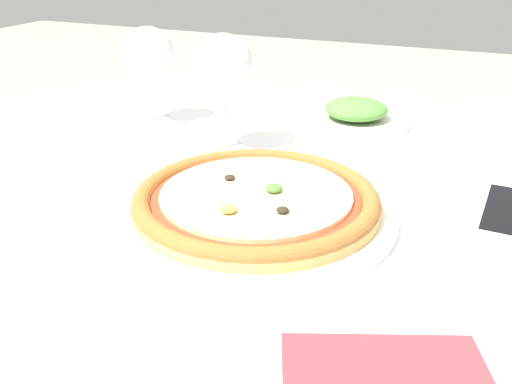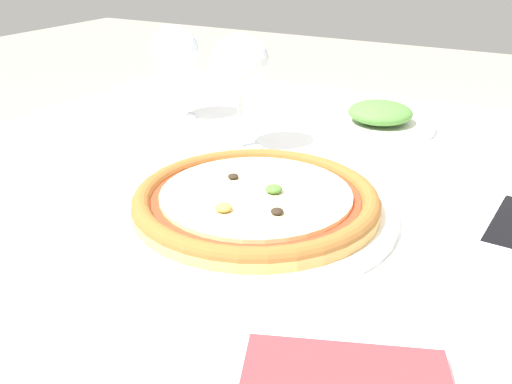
% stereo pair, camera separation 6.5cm
% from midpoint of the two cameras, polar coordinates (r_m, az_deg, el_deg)
% --- Properties ---
extents(dining_table, '(1.16, 1.08, 0.71)m').
position_cam_midpoint_polar(dining_table, '(0.73, 1.28, -6.96)').
color(dining_table, '#997047').
rests_on(dining_table, ground_plane).
extents(pizza_plate, '(0.32, 0.32, 0.04)m').
position_cam_midpoint_polar(pizza_plate, '(0.65, -2.84, -1.12)').
color(pizza_plate, white).
rests_on(pizza_plate, dining_table).
extents(wine_glass_far_left, '(0.09, 0.09, 0.17)m').
position_cam_midpoint_polar(wine_glass_far_left, '(0.83, -5.65, 12.36)').
color(wine_glass_far_left, silver).
rests_on(wine_glass_far_left, dining_table).
extents(wine_glass_far_right, '(0.08, 0.08, 0.16)m').
position_cam_midpoint_polar(wine_glass_far_right, '(0.99, -12.65, 13.27)').
color(wine_glass_far_right, silver).
rests_on(wine_glass_far_right, dining_table).
extents(side_plate, '(0.18, 0.18, 0.04)m').
position_cam_midpoint_polar(side_plate, '(0.98, 8.07, 7.64)').
color(side_plate, white).
rests_on(side_plate, dining_table).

